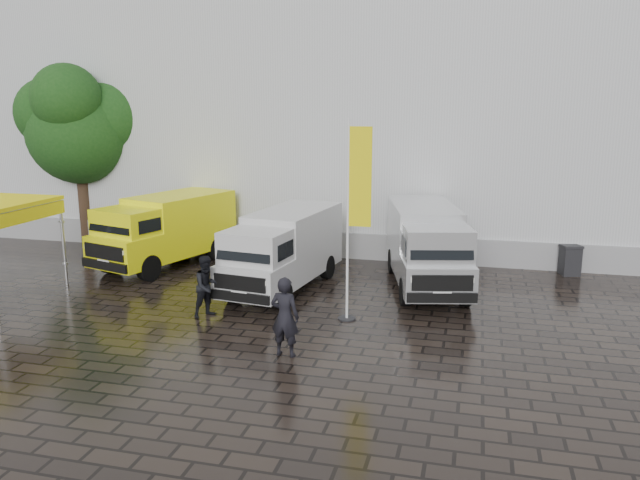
# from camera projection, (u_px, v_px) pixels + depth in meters

# --- Properties ---
(ground) EXTENTS (120.00, 120.00, 0.00)m
(ground) POSITION_uv_depth(u_px,v_px,m) (336.00, 331.00, 16.40)
(ground) COLOR black
(ground) RESTS_ON ground
(exhibition_hall) EXTENTS (44.00, 16.00, 12.00)m
(exhibition_hall) POSITION_uv_depth(u_px,v_px,m) (451.00, 101.00, 29.80)
(exhibition_hall) COLOR silver
(exhibition_hall) RESTS_ON ground
(hall_plinth) EXTENTS (44.00, 0.15, 1.00)m
(hall_plinth) POSITION_uv_depth(u_px,v_px,m) (435.00, 250.00, 23.34)
(hall_plinth) COLOR gray
(hall_plinth) RESTS_ON ground
(van_yellow) EXTENTS (3.66, 5.96, 2.57)m
(van_yellow) POSITION_uv_depth(u_px,v_px,m) (165.00, 232.00, 22.82)
(van_yellow) COLOR #FDFF0D
(van_yellow) RESTS_ON ground
(van_white) EXTENTS (2.65, 5.93, 2.48)m
(van_white) POSITION_uv_depth(u_px,v_px,m) (283.00, 252.00, 19.93)
(van_white) COLOR silver
(van_white) RESTS_ON ground
(van_silver) EXTENTS (3.33, 6.31, 2.60)m
(van_silver) POSITION_uv_depth(u_px,v_px,m) (426.00, 248.00, 20.11)
(van_silver) COLOR silver
(van_silver) RESTS_ON ground
(flagpole) EXTENTS (0.88, 0.50, 5.51)m
(flagpole) POSITION_uv_depth(u_px,v_px,m) (355.00, 209.00, 16.64)
(flagpole) COLOR black
(flagpole) RESTS_ON ground
(tree) EXTENTS (4.32, 4.33, 7.75)m
(tree) POSITION_uv_depth(u_px,v_px,m) (79.00, 126.00, 26.27)
(tree) COLOR black
(tree) RESTS_ON ground
(wheelie_bin) EXTENTS (0.79, 0.79, 1.06)m
(wheelie_bin) POSITION_uv_depth(u_px,v_px,m) (570.00, 260.00, 21.76)
(wheelie_bin) COLOR black
(wheelie_bin) RESTS_ON ground
(person_front) EXTENTS (0.75, 0.53, 1.93)m
(person_front) POSITION_uv_depth(u_px,v_px,m) (285.00, 317.00, 14.64)
(person_front) COLOR black
(person_front) RESTS_ON ground
(person_tent) EXTENTS (1.02, 1.07, 1.75)m
(person_tent) POSITION_uv_depth(u_px,v_px,m) (207.00, 286.00, 17.41)
(person_tent) COLOR black
(person_tent) RESTS_ON ground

